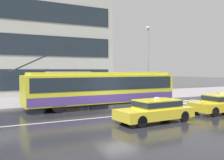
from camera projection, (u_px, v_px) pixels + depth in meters
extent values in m
plane|color=#24242B|center=(117.00, 113.00, 17.57)|extent=(160.00, 160.00, 0.00)
cube|color=gray|center=(72.00, 98.00, 25.97)|extent=(80.00, 10.00, 0.14)
cube|color=beige|center=(186.00, 104.00, 22.12)|extent=(0.44, 4.40, 0.01)
cube|color=beige|center=(193.00, 103.00, 22.54)|extent=(0.44, 4.40, 0.01)
cube|color=beige|center=(201.00, 103.00, 22.95)|extent=(0.44, 4.40, 0.01)
cube|color=beige|center=(208.00, 102.00, 23.36)|extent=(0.44, 4.40, 0.01)
cube|color=silver|center=(126.00, 115.00, 16.50)|extent=(72.00, 0.14, 0.01)
cube|color=yellow|center=(103.00, 88.00, 20.21)|extent=(12.29, 2.68, 2.14)
cube|color=yellow|center=(103.00, 74.00, 20.16)|extent=(11.55, 2.42, 0.20)
cube|color=#1E2833|center=(103.00, 83.00, 20.19)|extent=(11.80, 2.70, 0.99)
cube|color=#563D93|center=(103.00, 97.00, 20.23)|extent=(12.17, 2.71, 0.60)
cube|color=#1E2833|center=(163.00, 81.00, 23.08)|extent=(0.16, 2.16, 1.07)
cube|color=black|center=(162.00, 75.00, 22.99)|extent=(0.19, 1.87, 0.28)
cylinder|color=black|center=(41.00, 57.00, 18.17)|extent=(4.59, 0.14, 2.21)
cylinder|color=black|center=(44.00, 57.00, 17.56)|extent=(4.59, 0.14, 2.21)
cylinder|color=black|center=(139.00, 97.00, 23.17)|extent=(1.05, 0.32, 1.04)
cylinder|color=black|center=(153.00, 99.00, 21.28)|extent=(1.05, 0.32, 1.04)
cylinder|color=black|center=(50.00, 102.00, 19.32)|extent=(1.05, 0.32, 1.04)
cylinder|color=black|center=(59.00, 105.00, 17.43)|extent=(1.05, 0.32, 1.04)
cylinder|color=black|center=(224.00, 98.00, 24.20)|extent=(0.24, 0.63, 0.62)
cube|color=yellow|center=(154.00, 113.00, 14.33)|extent=(4.58, 1.98, 0.55)
cube|color=yellow|center=(157.00, 104.00, 14.40)|extent=(2.50, 1.64, 0.48)
cube|color=#1E2833|center=(157.00, 103.00, 14.40)|extent=(2.55, 1.66, 0.31)
cube|color=silver|center=(157.00, 98.00, 14.39)|extent=(0.29, 0.17, 0.12)
cylinder|color=black|center=(141.00, 122.00, 12.91)|extent=(0.63, 0.23, 0.62)
cylinder|color=black|center=(125.00, 117.00, 14.28)|extent=(0.63, 0.23, 0.62)
cylinder|color=black|center=(184.00, 116.00, 14.39)|extent=(0.63, 0.23, 0.62)
cylinder|color=black|center=(165.00, 112.00, 15.76)|extent=(0.63, 0.23, 0.62)
cube|color=gold|center=(221.00, 106.00, 17.27)|extent=(4.31, 2.05, 0.55)
cube|color=gold|center=(222.00, 98.00, 17.32)|extent=(2.36, 1.69, 0.48)
cube|color=#1E2833|center=(222.00, 98.00, 17.32)|extent=(2.40, 1.71, 0.31)
cube|color=silver|center=(223.00, 94.00, 17.31)|extent=(0.29, 0.17, 0.12)
cylinder|color=black|center=(215.00, 112.00, 15.96)|extent=(0.63, 0.23, 0.62)
cylinder|color=black|center=(196.00, 108.00, 17.45)|extent=(0.63, 0.23, 0.62)
cylinder|color=gray|center=(89.00, 87.00, 22.14)|extent=(0.08, 0.08, 2.59)
cylinder|color=gray|center=(51.00, 89.00, 20.64)|extent=(0.08, 0.08, 2.59)
cylinder|color=gray|center=(83.00, 87.00, 23.32)|extent=(0.08, 0.08, 2.59)
cylinder|color=gray|center=(47.00, 88.00, 21.82)|extent=(0.08, 0.08, 2.59)
cube|color=#99ADB2|center=(66.00, 86.00, 22.57)|extent=(3.10, 0.04, 2.07)
cube|color=#B2B2B7|center=(68.00, 72.00, 21.93)|extent=(3.56, 1.63, 0.08)
cube|color=brown|center=(67.00, 97.00, 22.31)|extent=(2.28, 0.36, 0.08)
cylinder|color=navy|center=(91.00, 95.00, 24.54)|extent=(0.14, 0.14, 0.89)
cylinder|color=navy|center=(89.00, 94.00, 24.56)|extent=(0.14, 0.14, 0.89)
cylinder|color=#4B4347|center=(90.00, 87.00, 24.52)|extent=(0.50, 0.50, 0.59)
sphere|color=#B4A38E|center=(90.00, 83.00, 24.51)|extent=(0.22, 0.22, 0.22)
cone|color=#314E95|center=(89.00, 80.00, 24.52)|extent=(1.38, 1.38, 0.28)
cylinder|color=#333333|center=(89.00, 85.00, 24.54)|extent=(0.02, 0.02, 0.75)
cylinder|color=#27224B|center=(32.00, 99.00, 20.74)|extent=(0.14, 0.14, 0.85)
cylinder|color=#27224B|center=(34.00, 99.00, 20.71)|extent=(0.14, 0.14, 0.85)
cylinder|color=gray|center=(33.00, 90.00, 20.70)|extent=(0.50, 0.50, 0.62)
sphere|color=#E28968|center=(33.00, 85.00, 20.68)|extent=(0.24, 0.24, 0.24)
cone|color=#2A4E95|center=(32.00, 81.00, 20.69)|extent=(1.48, 1.48, 0.29)
cylinder|color=#333333|center=(32.00, 88.00, 20.71)|extent=(0.02, 0.02, 0.79)
cylinder|color=gray|center=(148.00, 64.00, 25.05)|extent=(0.16, 0.16, 6.84)
ellipsoid|color=silver|center=(148.00, 28.00, 24.92)|extent=(0.60, 0.32, 0.24)
cube|color=#1E2833|center=(22.00, 80.00, 25.82)|extent=(19.60, 0.06, 2.14)
cube|color=#1E2833|center=(21.00, 44.00, 25.69)|extent=(19.60, 0.06, 2.14)
cube|color=#1E2833|center=(21.00, 9.00, 25.56)|extent=(19.60, 0.06, 2.14)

